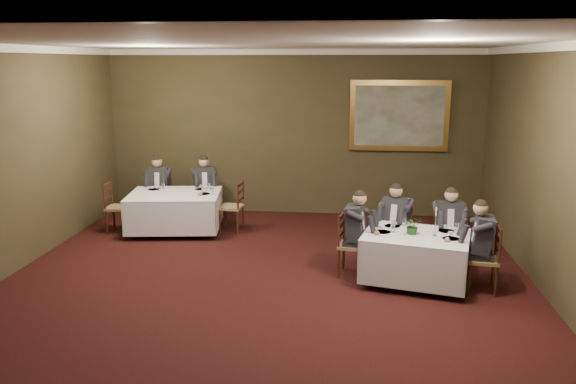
% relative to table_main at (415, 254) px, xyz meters
% --- Properties ---
extents(ground, '(10.00, 10.00, 0.00)m').
position_rel_table_main_xyz_m(ground, '(-2.22, -1.15, -0.45)').
color(ground, black).
rests_on(ground, ground).
extents(ceiling, '(8.00, 10.00, 0.10)m').
position_rel_table_main_xyz_m(ceiling, '(-2.22, -1.15, 3.05)').
color(ceiling, silver).
rests_on(ceiling, back_wall).
extents(back_wall, '(8.00, 0.10, 3.50)m').
position_rel_table_main_xyz_m(back_wall, '(-2.22, 3.85, 1.30)').
color(back_wall, '#38331C').
rests_on(back_wall, ground).
extents(crown_molding, '(8.00, 10.00, 0.12)m').
position_rel_table_main_xyz_m(crown_molding, '(-2.22, -1.15, 2.99)').
color(crown_molding, white).
rests_on(crown_molding, back_wall).
extents(table_main, '(1.75, 1.48, 0.67)m').
position_rel_table_main_xyz_m(table_main, '(0.00, 0.00, 0.00)').
color(table_main, black).
rests_on(table_main, ground).
extents(table_second, '(1.90, 1.54, 0.67)m').
position_rel_table_main_xyz_m(table_second, '(-4.35, 2.17, 0.00)').
color(table_second, black).
rests_on(table_second, ground).
extents(chair_main_backleft, '(0.58, 0.57, 1.00)m').
position_rel_table_main_xyz_m(chair_main_backleft, '(-0.22, 0.85, -0.17)').
color(chair_main_backleft, olive).
rests_on(chair_main_backleft, ground).
extents(diner_main_backleft, '(0.57, 0.61, 1.35)m').
position_rel_table_main_xyz_m(diner_main_backleft, '(-0.22, 0.84, 0.06)').
color(diner_main_backleft, black).
rests_on(diner_main_backleft, chair_main_backleft).
extents(chair_main_backright, '(0.45, 0.43, 1.00)m').
position_rel_table_main_xyz_m(chair_main_backright, '(0.57, 0.67, -0.17)').
color(chair_main_backright, olive).
rests_on(chair_main_backright, ground).
extents(diner_main_backright, '(0.43, 0.49, 1.35)m').
position_rel_table_main_xyz_m(diner_main_backright, '(0.57, 0.65, 0.06)').
color(diner_main_backright, black).
rests_on(diner_main_backright, chair_main_backright).
extents(chair_main_endleft, '(0.49, 0.51, 1.00)m').
position_rel_table_main_xyz_m(chair_main_endleft, '(-0.93, 0.22, -0.17)').
color(chair_main_endleft, olive).
rests_on(chair_main_endleft, ground).
extents(diner_main_endleft, '(0.54, 0.48, 1.35)m').
position_rel_table_main_xyz_m(diner_main_endleft, '(-0.92, 0.21, 0.06)').
color(diner_main_endleft, black).
rests_on(diner_main_endleft, chair_main_endleft).
extents(chair_main_endright, '(0.47, 0.48, 1.00)m').
position_rel_table_main_xyz_m(chair_main_endright, '(0.93, -0.22, -0.17)').
color(chair_main_endright, olive).
rests_on(chair_main_endright, ground).
extents(diner_main_endright, '(0.52, 0.45, 1.35)m').
position_rel_table_main_xyz_m(diner_main_endright, '(0.92, -0.21, 0.06)').
color(diner_main_endright, black).
rests_on(diner_main_endright, chair_main_endright).
extents(chair_sec_backleft, '(0.46, 0.44, 1.00)m').
position_rel_table_main_xyz_m(chair_sec_backleft, '(-4.93, 3.00, -0.17)').
color(chair_sec_backleft, olive).
rests_on(chair_sec_backleft, ground).
extents(diner_sec_backleft, '(0.43, 0.50, 1.35)m').
position_rel_table_main_xyz_m(diner_sec_backleft, '(-4.93, 2.99, 0.06)').
color(diner_sec_backleft, black).
rests_on(diner_sec_backleft, chair_sec_backleft).
extents(chair_sec_backright, '(0.55, 0.54, 1.00)m').
position_rel_table_main_xyz_m(chair_sec_backright, '(-4.01, 3.12, -0.17)').
color(chair_sec_backright, olive).
rests_on(chair_sec_backright, ground).
extents(diner_sec_backright, '(0.54, 0.58, 1.35)m').
position_rel_table_main_xyz_m(diner_sec_backright, '(-4.00, 3.11, 0.06)').
color(diner_sec_backright, black).
rests_on(diner_sec_backright, chair_sec_backright).
extents(chair_sec_endright, '(0.46, 0.47, 1.00)m').
position_rel_table_main_xyz_m(chair_sec_endright, '(-3.26, 2.31, -0.17)').
color(chair_sec_endright, olive).
rests_on(chair_sec_endright, ground).
extents(chair_sec_endleft, '(0.44, 0.46, 1.00)m').
position_rel_table_main_xyz_m(chair_sec_endleft, '(-5.45, 2.03, -0.17)').
color(chair_sec_endleft, olive).
rests_on(chair_sec_endleft, ground).
extents(centerpiece, '(0.30, 0.28, 0.28)m').
position_rel_table_main_xyz_m(centerpiece, '(-0.06, 0.00, 0.46)').
color(centerpiece, '#2D5926').
rests_on(centerpiece, table_main).
extents(candlestick, '(0.06, 0.06, 0.44)m').
position_rel_table_main_xyz_m(candlestick, '(0.26, -0.05, 0.48)').
color(candlestick, '#B88A38').
rests_on(candlestick, table_main).
extents(place_setting_table_main, '(0.33, 0.31, 0.14)m').
position_rel_table_main_xyz_m(place_setting_table_main, '(-0.27, 0.43, 0.35)').
color(place_setting_table_main, white).
rests_on(place_setting_table_main, table_main).
extents(place_setting_table_second, '(0.33, 0.31, 0.14)m').
position_rel_table_main_xyz_m(place_setting_table_second, '(-4.81, 2.50, 0.35)').
color(place_setting_table_second, white).
rests_on(place_setting_table_second, table_second).
extents(painting, '(2.04, 0.09, 1.46)m').
position_rel_table_main_xyz_m(painting, '(0.00, 3.79, 1.70)').
color(painting, '#BD9145').
rests_on(painting, back_wall).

